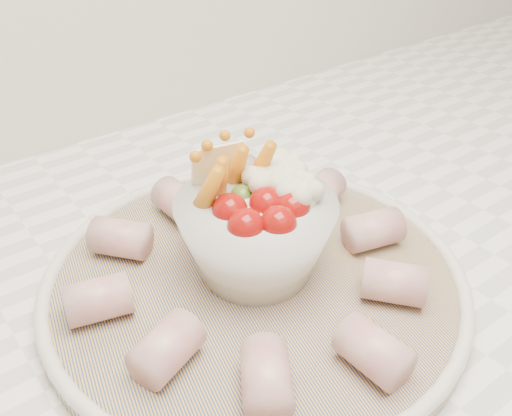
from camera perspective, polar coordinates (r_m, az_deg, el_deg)
serving_platter at (r=0.50m, az=-0.13°, el=-7.08°), size 0.44×0.44×0.02m
veggie_bowl at (r=0.48m, az=0.09°, el=-1.99°), size 0.13×0.13×0.11m
cured_meat_rolls at (r=0.48m, az=-0.23°, el=-5.22°), size 0.30×0.30×0.03m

